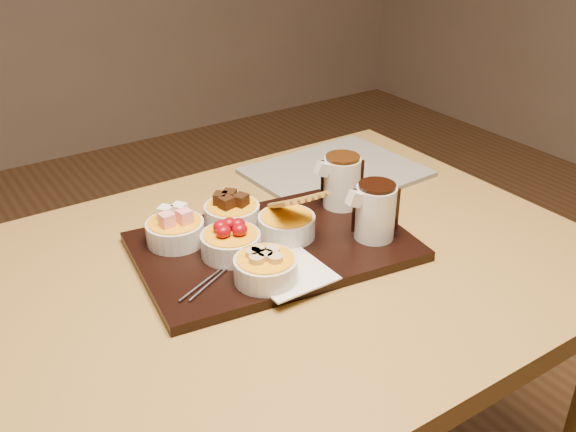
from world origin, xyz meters
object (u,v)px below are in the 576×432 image
dining_table (248,321)px  serving_board (274,247)px  bowl_strawberries (231,244)px  pitcher_dark_chocolate (375,212)px  pitcher_milk_chocolate (342,182)px  newspaper (336,173)px

dining_table → serving_board: serving_board is taller
bowl_strawberries → pitcher_dark_chocolate: size_ratio=1.05×
serving_board → pitcher_dark_chocolate: (0.16, -0.08, 0.06)m
serving_board → pitcher_milk_chocolate: (0.18, 0.05, 0.06)m
bowl_strawberries → pitcher_dark_chocolate: 0.25m
bowl_strawberries → pitcher_milk_chocolate: bearing=8.8°
newspaper → pitcher_milk_chocolate: bearing=-127.4°
bowl_strawberries → newspaper: size_ratio=0.29×
dining_table → bowl_strawberries: bearing=98.7°
dining_table → bowl_strawberries: 0.14m
dining_table → pitcher_milk_chocolate: (0.26, 0.08, 0.16)m
dining_table → bowl_strawberries: size_ratio=12.00×
bowl_strawberries → newspaper: bowl_strawberries is taller
pitcher_dark_chocolate → newspaper: bearing=72.5°
pitcher_milk_chocolate → pitcher_dark_chocolate: bearing=-94.4°
serving_board → newspaper: 0.34m
serving_board → pitcher_dark_chocolate: pitcher_dark_chocolate is taller
dining_table → newspaper: (0.36, 0.23, 0.10)m
bowl_strawberries → newspaper: (0.36, 0.19, -0.03)m
pitcher_milk_chocolate → bowl_strawberries: bearing=-163.6°
dining_table → pitcher_milk_chocolate: 0.32m
dining_table → pitcher_dark_chocolate: 0.29m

